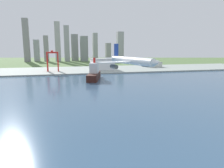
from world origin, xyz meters
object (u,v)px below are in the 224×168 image
Objects in this scene: port_crane_red at (52,57)px; airplane_landing at (132,61)px; warehouse_annex at (153,64)px; cargo_ship at (94,74)px; warehouse_main at (102,64)px.

airplane_landing is at bearing -79.70° from port_crane_red.
cargo_ship is at bearing -139.00° from warehouse_annex.
port_crane_red is at bearing -170.55° from warehouse_annex.
port_crane_red is at bearing -172.70° from warehouse_main.
airplane_landing is 316.81m from warehouse_main.
port_crane_red is 100.95m from warehouse_main.
warehouse_annex is (129.18, 25.31, -5.23)m from warehouse_main.
cargo_ship is (9.18, 195.24, -30.84)m from airplane_landing.
airplane_landing is 0.66× the size of cargo_ship.
cargo_ship is 1.34× the size of warehouse_main.
warehouse_annex is (164.18, 142.69, -0.58)m from cargo_ship.
airplane_landing reaches higher than warehouse_annex.
cargo_ship is at bearing 87.31° from airplane_landing.
port_crane_red is 1.14× the size of warehouse_annex.
port_crane_red is at bearing 100.30° from airplane_landing.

